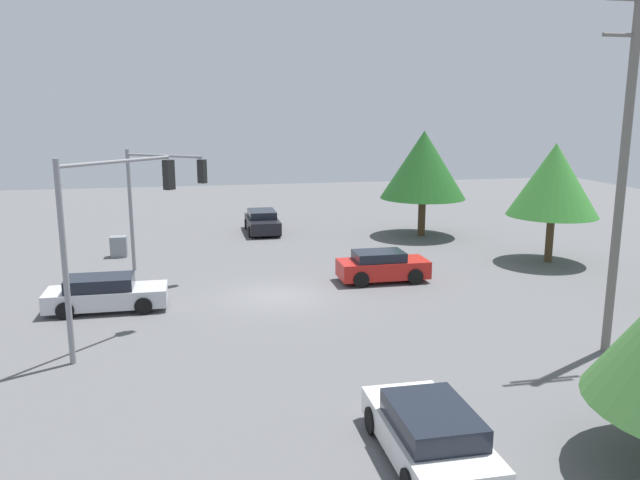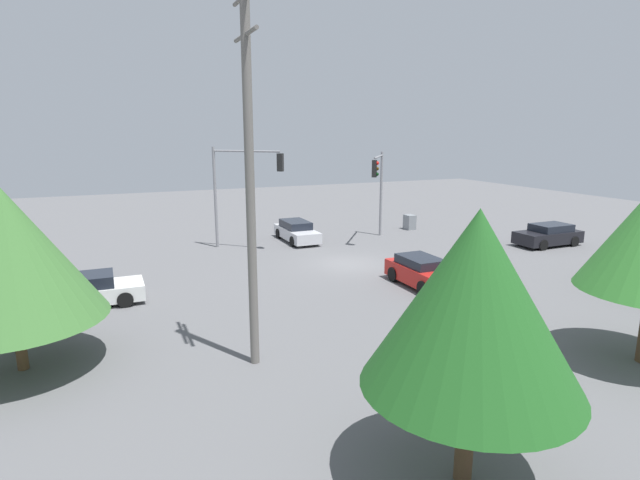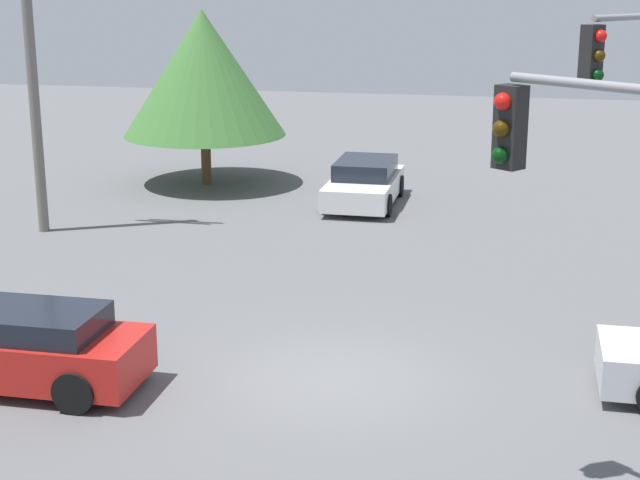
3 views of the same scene
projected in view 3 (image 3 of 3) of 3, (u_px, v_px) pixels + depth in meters
ground_plane at (334, 378)px, 17.14m from camera, size 80.00×80.00×0.00m
sedan_white at (364, 183)px, 29.65m from camera, size 2.02×4.34×1.34m
sedan_red at (28, 348)px, 16.64m from camera, size 4.07×1.85×1.40m
utility_pole_tall at (27, 4)px, 25.14m from camera, size 2.20×0.28×11.45m
tree_left at (203, 73)px, 31.64m from camera, size 5.30×5.30×5.68m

